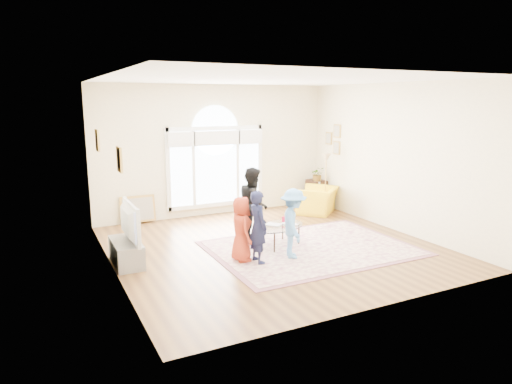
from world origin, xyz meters
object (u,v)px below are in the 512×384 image
tv_console (126,253)px  television (125,222)px  coffee_table (279,227)px  area_rug (311,248)px  armchair (318,200)px

tv_console → television: 0.55m
coffee_table → area_rug: bearing=-58.7°
tv_console → television: (0.01, -0.00, 0.55)m
coffee_table → armchair: armchair is taller
area_rug → armchair: bearing=53.6°
television → coffee_table: 2.90m
area_rug → coffee_table: bearing=141.3°
television → coffee_table: (2.86, -0.33, -0.35)m
tv_console → armchair: 5.33m
television → tv_console: bearing=180.0°
armchair → area_rug: bearing=11.7°
tv_console → armchair: (5.08, 1.59, 0.12)m
coffee_table → armchair: size_ratio=1.32×
tv_console → coffee_table: 2.89m
area_rug → television: bearing=167.7°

